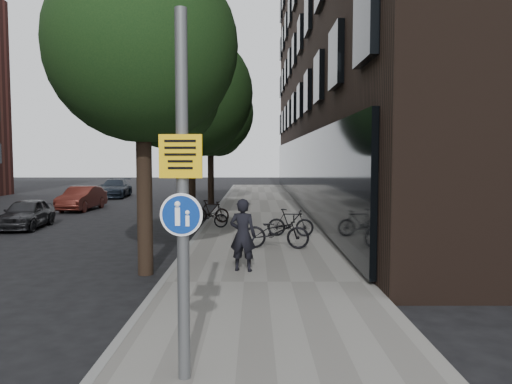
{
  "coord_description": "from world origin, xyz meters",
  "views": [
    {
      "loc": [
        -0.02,
        -7.12,
        2.78
      ],
      "look_at": [
        0.01,
        3.85,
        2.0
      ],
      "focal_mm": 35.0,
      "sensor_mm": 36.0,
      "label": 1
    }
  ],
  "objects_px": {
    "pedestrian": "(243,235)",
    "signpost": "(183,196)",
    "parked_bike_facade_near": "(276,231)",
    "parked_car_near": "(26,213)"
  },
  "relations": [
    {
      "from": "signpost",
      "to": "pedestrian",
      "type": "xyz_separation_m",
      "value": [
        0.56,
        5.64,
        -1.36
      ]
    },
    {
      "from": "signpost",
      "to": "parked_car_near",
      "type": "distance_m",
      "value": 15.74
    },
    {
      "from": "signpost",
      "to": "parked_car_near",
      "type": "relative_size",
      "value": 1.29
    },
    {
      "from": "parked_bike_facade_near",
      "to": "pedestrian",
      "type": "bearing_deg",
      "value": 168.88
    },
    {
      "from": "parked_bike_facade_near",
      "to": "parked_car_near",
      "type": "bearing_deg",
      "value": 68.94
    },
    {
      "from": "pedestrian",
      "to": "parked_car_near",
      "type": "xyz_separation_m",
      "value": [
        -8.6,
        7.79,
        -0.39
      ]
    },
    {
      "from": "pedestrian",
      "to": "parked_bike_facade_near",
      "type": "xyz_separation_m",
      "value": [
        0.9,
        2.85,
        -0.35
      ]
    },
    {
      "from": "pedestrian",
      "to": "parked_bike_facade_near",
      "type": "bearing_deg",
      "value": -94.33
    },
    {
      "from": "signpost",
      "to": "parked_bike_facade_near",
      "type": "distance_m",
      "value": 8.78
    },
    {
      "from": "pedestrian",
      "to": "signpost",
      "type": "bearing_deg",
      "value": 97.46
    }
  ]
}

